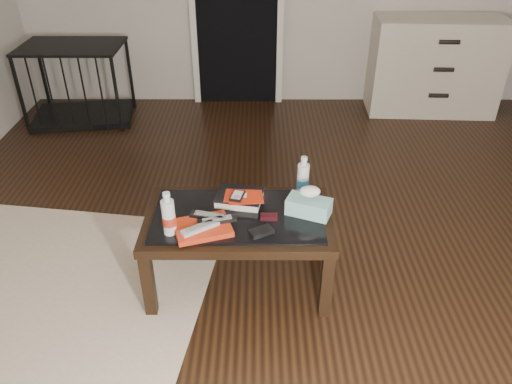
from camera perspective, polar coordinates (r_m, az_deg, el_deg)
ground at (r=3.18m, az=3.79°, el=-6.41°), size 5.00×5.00×0.00m
coffee_table at (r=2.70m, az=-2.04°, el=-3.73°), size 1.00×0.60×0.46m
rug at (r=3.17m, az=-24.36°, el=-9.79°), size 2.19×1.77×0.01m
dresser at (r=5.23m, az=19.70°, el=13.41°), size 1.22×0.56×0.90m
pet_crate at (r=5.09m, az=-19.44°, el=10.32°), size 0.98×0.72×0.71m
magazines at (r=2.55m, az=-6.13°, el=-4.08°), size 0.33×0.29×0.03m
remote_silver at (r=2.51m, az=-6.41°, el=-4.05°), size 0.19×0.15×0.02m
remote_black_front at (r=2.56m, az=-4.46°, el=-3.22°), size 0.21×0.10×0.02m
remote_black_back at (r=2.59m, az=-5.39°, el=-2.72°), size 0.21×0.10×0.02m
textbook at (r=2.76m, az=-1.90°, el=-0.67°), size 0.28×0.24×0.05m
dvd_mailers at (r=2.72m, az=-1.61°, el=-0.43°), size 0.20×0.15×0.01m
ipod at (r=2.71m, az=-2.16°, el=-0.43°), size 0.09×0.12×0.02m
flip_phone at (r=2.63m, az=1.49°, el=-2.84°), size 0.09×0.05×0.02m
wallet at (r=2.52m, az=0.60°, el=-4.55°), size 0.14×0.12×0.02m
water_bottle_left at (r=2.50m, az=-9.99°, el=-2.41°), size 0.07×0.07×0.24m
water_bottle_right at (r=2.78m, az=5.41°, el=1.83°), size 0.08×0.08×0.24m
tissue_box at (r=2.66m, az=6.05°, el=-1.67°), size 0.26×0.20×0.09m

